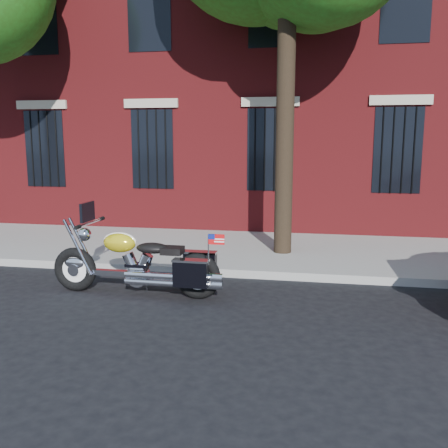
# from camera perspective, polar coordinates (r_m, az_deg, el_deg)

# --- Properties ---
(ground) EXTENTS (120.00, 120.00, 0.00)m
(ground) POSITION_cam_1_polar(r_m,az_deg,el_deg) (7.77, 1.45, -8.87)
(ground) COLOR black
(ground) RESTS_ON ground
(curb) EXTENTS (40.00, 0.16, 0.15)m
(curb) POSITION_cam_1_polar(r_m,az_deg,el_deg) (9.06, 2.84, -5.66)
(curb) COLOR gray
(curb) RESTS_ON ground
(sidewalk) EXTENTS (40.00, 3.60, 0.15)m
(sidewalk) POSITION_cam_1_polar(r_m,az_deg,el_deg) (10.87, 4.17, -3.06)
(sidewalk) COLOR gray
(sidewalk) RESTS_ON ground
(building) EXTENTS (26.00, 10.08, 12.00)m
(building) POSITION_cam_1_polar(r_m,az_deg,el_deg) (17.72, 7.06, 21.15)
(building) COLOR maroon
(building) RESTS_ON ground
(motorcycle) EXTENTS (2.92, 0.85, 1.48)m
(motorcycle) POSITION_cam_1_polar(r_m,az_deg,el_deg) (8.02, -9.20, -4.68)
(motorcycle) COLOR black
(motorcycle) RESTS_ON ground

